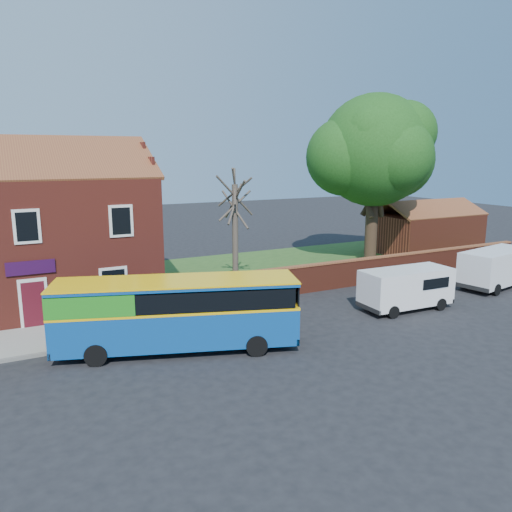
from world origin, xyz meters
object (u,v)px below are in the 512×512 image
van_near (406,287)px  large_tree (374,154)px  bus (169,311)px  van_far (496,267)px

van_near → large_tree: bearing=62.1°
van_near → large_tree: large_tree is taller
bus → van_far: bearing=20.0°
bus → large_tree: large_tree is taller
van_far → large_tree: (-2.25, 8.53, 6.41)m
large_tree → bus: bearing=-152.4°
van_far → large_tree: large_tree is taller
bus → van_far: (19.80, 0.64, -0.39)m
van_near → van_far: size_ratio=0.89×
large_tree → van_far: bearing=-75.2°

